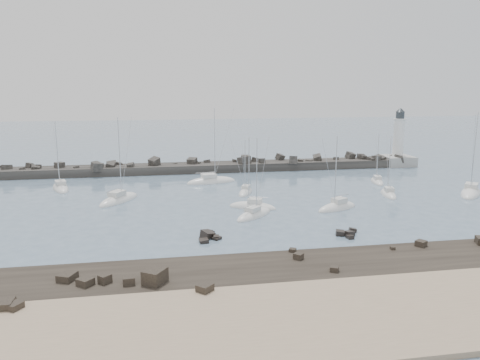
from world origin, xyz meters
name	(u,v)px	position (x,y,z in m)	size (l,w,h in m)	color
ground	(230,217)	(0.00, 0.00, 0.00)	(400.00, 400.00, 0.00)	slate
sand_strip	(288,324)	(0.00, -32.00, 0.00)	(140.00, 14.00, 1.00)	tan
rock_shelf	(262,276)	(0.01, -21.99, 0.02)	(140.00, 12.00, 2.10)	black
rock_cluster_near	(208,236)	(-4.14, -8.90, 0.18)	(3.07, 4.38, 1.75)	black
rock_cluster_far	(347,234)	(13.77, -10.98, 0.15)	(3.48, 3.59, 1.21)	black
breakwater	(173,171)	(-7.21, 38.00, 0.34)	(115.00, 7.70, 5.14)	#2C2927
lighthouse	(398,153)	(47.00, 38.00, 3.09)	(7.00, 7.00, 14.60)	#9C9B97
sailboat_1	(61,189)	(-28.50, 24.11, 0.15)	(5.27, 9.07, 13.78)	white
sailboat_2	(119,200)	(-16.98, 12.78, 0.15)	(7.74, 9.68, 15.23)	white
sailboat_3	(211,182)	(0.06, 25.24, 0.15)	(10.58, 5.09, 15.98)	white
sailboat_4	(253,207)	(4.38, 4.55, 0.14)	(7.96, 5.55, 12.29)	white
sailboat_5	(246,193)	(5.16, 14.92, 0.13)	(4.42, 6.87, 10.58)	white
sailboat_6	(254,215)	(3.63, -0.14, 0.14)	(7.47, 7.31, 12.67)	white
sailboat_7	(337,208)	(17.44, 1.65, 0.16)	(8.14, 5.46, 12.63)	white
sailboat_8	(388,195)	(29.86, 8.92, 0.14)	(3.79, 7.43, 11.43)	white
sailboat_9	(470,193)	(44.80, 7.20, 0.16)	(8.95, 9.61, 15.90)	white
sailboat_10	(377,182)	(32.87, 19.59, 0.14)	(3.50, 6.98, 10.74)	white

